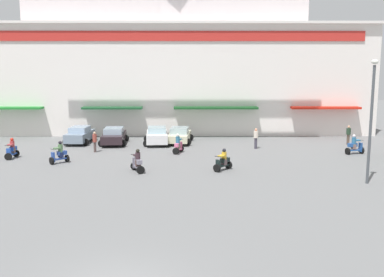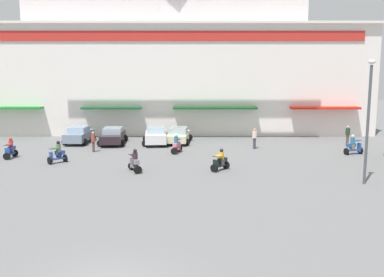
# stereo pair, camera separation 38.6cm
# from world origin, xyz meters

# --- Properties ---
(ground_plane) EXTENTS (128.00, 128.00, 0.00)m
(ground_plane) POSITION_xyz_m (0.00, 13.00, 0.00)
(ground_plane) COLOR slate
(colonial_building) EXTENTS (41.08, 18.33, 21.41)m
(colonial_building) POSITION_xyz_m (-0.00, 36.70, 9.44)
(colonial_building) COLOR white
(colonial_building) RESTS_ON ground
(parked_car_0) EXTENTS (2.43, 4.18, 1.47)m
(parked_car_0) POSITION_xyz_m (-7.35, 26.21, 0.75)
(parked_car_0) COLOR gray
(parked_car_0) RESTS_ON ground
(parked_car_1) EXTENTS (2.55, 4.40, 1.44)m
(parked_car_1) POSITION_xyz_m (-4.25, 25.69, 0.74)
(parked_car_1) COLOR #291E23
(parked_car_1) RESTS_ON ground
(parked_car_2) EXTENTS (2.57, 4.00, 1.53)m
(parked_car_2) POSITION_xyz_m (-0.48, 25.52, 0.78)
(parked_car_2) COLOR silver
(parked_car_2) RESTS_ON ground
(parked_car_3) EXTENTS (2.55, 4.31, 1.38)m
(parked_car_3) POSITION_xyz_m (1.47, 26.25, 0.71)
(parked_car_3) COLOR beige
(parked_car_3) RESTS_ON ground
(scooter_rider_2) EXTENTS (1.51, 0.90, 1.55)m
(scooter_rider_2) POSITION_xyz_m (15.14, 21.06, 0.65)
(scooter_rider_2) COLOR black
(scooter_rider_2) RESTS_ON ground
(scooter_rider_3) EXTENTS (0.60, 1.43, 1.52)m
(scooter_rider_3) POSITION_xyz_m (-10.76, 19.65, 0.63)
(scooter_rider_3) COLOR black
(scooter_rider_3) RESTS_ON ground
(scooter_rider_4) EXTENTS (1.32, 1.40, 1.44)m
(scooter_rider_4) POSITION_xyz_m (4.53, 15.71, 0.59)
(scooter_rider_4) COLOR black
(scooter_rider_4) RESTS_ON ground
(scooter_rider_5) EXTENTS (1.05, 1.47, 1.53)m
(scooter_rider_5) POSITION_xyz_m (-1.00, 15.30, 0.64)
(scooter_rider_5) COLOR black
(scooter_rider_5) RESTS_ON ground
(scooter_rider_6) EXTENTS (1.31, 1.26, 1.58)m
(scooter_rider_6) POSITION_xyz_m (-6.77, 17.93, 0.65)
(scooter_rider_6) COLOR black
(scooter_rider_6) RESTS_ON ground
(scooter_rider_7) EXTENTS (0.89, 1.47, 1.55)m
(scooter_rider_7) POSITION_xyz_m (1.46, 21.57, 0.64)
(scooter_rider_7) COLOR black
(scooter_rider_7) RESTS_ON ground
(pedestrian_0) EXTENTS (0.45, 0.45, 1.64)m
(pedestrian_0) POSITION_xyz_m (-5.15, 22.01, 0.94)
(pedestrian_0) COLOR #4E3D3B
(pedestrian_0) RESTS_ON ground
(pedestrian_1) EXTENTS (0.41, 0.41, 1.67)m
(pedestrian_1) POSITION_xyz_m (16.16, 25.29, 0.94)
(pedestrian_1) COLOR brown
(pedestrian_1) RESTS_ON ground
(pedestrian_2) EXTENTS (0.53, 0.53, 1.70)m
(pedestrian_2) POSITION_xyz_m (7.82, 23.41, 0.97)
(pedestrian_2) COLOR #403D4A
(pedestrian_2) RESTS_ON ground
(streetlamp_near) EXTENTS (0.40, 0.40, 7.11)m
(streetlamp_near) POSITION_xyz_m (12.64, 12.38, 4.13)
(streetlamp_near) COLOR #474C51
(streetlamp_near) RESTS_ON ground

